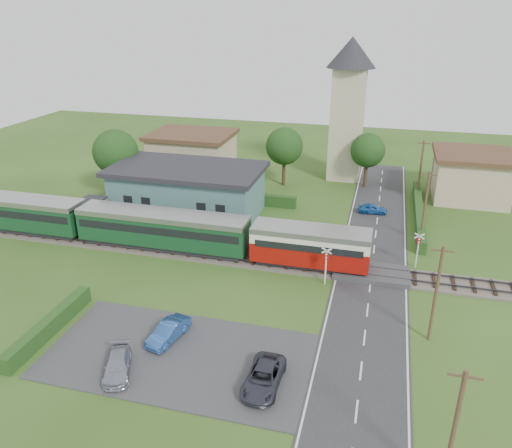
% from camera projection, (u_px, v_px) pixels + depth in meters
% --- Properties ---
extents(ground, '(120.00, 120.00, 0.00)m').
position_uv_depth(ground, '(250.00, 272.00, 42.48)').
color(ground, '#2D4C19').
extents(railway_track, '(76.00, 3.20, 0.49)m').
position_uv_depth(railway_track, '(256.00, 260.00, 44.21)').
color(railway_track, '#4C443D').
rests_on(railway_track, ground).
extents(road, '(6.00, 70.00, 0.05)m').
position_uv_depth(road, '(370.00, 287.00, 40.12)').
color(road, '#28282B').
rests_on(road, ground).
extents(car_park, '(17.00, 9.00, 0.08)m').
position_uv_depth(car_park, '(179.00, 355.00, 32.18)').
color(car_park, '#333335').
rests_on(car_park, ground).
extents(crossing_deck, '(6.20, 3.40, 0.45)m').
position_uv_depth(crossing_deck, '(371.00, 273.00, 41.81)').
color(crossing_deck, '#333335').
rests_on(crossing_deck, ground).
extents(platform, '(30.00, 3.00, 0.45)m').
position_uv_depth(platform, '(167.00, 233.00, 49.36)').
color(platform, gray).
rests_on(platform, ground).
extents(equipment_hut, '(2.30, 2.30, 2.55)m').
position_uv_depth(equipment_hut, '(93.00, 211.00, 50.64)').
color(equipment_hut, '#BEB593').
rests_on(equipment_hut, platform).
extents(station_building, '(16.00, 9.00, 5.30)m').
position_uv_depth(station_building, '(188.00, 190.00, 53.52)').
color(station_building, '#407471').
rests_on(station_building, ground).
extents(train, '(43.20, 2.90, 3.40)m').
position_uv_depth(train, '(131.00, 225.00, 46.22)').
color(train, '#232328').
rests_on(train, ground).
extents(church_tower, '(6.00, 6.00, 17.60)m').
position_uv_depth(church_tower, '(349.00, 99.00, 62.07)').
color(church_tower, '#BEB593').
rests_on(church_tower, ground).
extents(house_west, '(10.80, 8.80, 5.50)m').
position_uv_depth(house_west, '(192.00, 153.00, 67.08)').
color(house_west, tan).
rests_on(house_west, ground).
extents(house_east, '(8.80, 8.80, 5.50)m').
position_uv_depth(house_east, '(471.00, 175.00, 57.95)').
color(house_east, tan).
rests_on(house_east, ground).
extents(hedge_carpark, '(0.80, 9.00, 1.20)m').
position_uv_depth(hedge_carpark, '(49.00, 326.00, 34.19)').
color(hedge_carpark, '#193814').
rests_on(hedge_carpark, ground).
extents(hedge_roadside, '(0.80, 18.00, 1.20)m').
position_uv_depth(hedge_roadside, '(419.00, 213.00, 53.09)').
color(hedge_roadside, '#193814').
rests_on(hedge_roadside, ground).
extents(hedge_station, '(22.00, 0.80, 1.30)m').
position_uv_depth(hedge_station, '(203.00, 194.00, 58.33)').
color(hedge_station, '#193814').
rests_on(hedge_station, ground).
extents(tree_a, '(5.20, 5.20, 8.00)m').
position_uv_depth(tree_a, '(116.00, 152.00, 57.47)').
color(tree_a, '#332316').
rests_on(tree_a, ground).
extents(tree_b, '(4.60, 4.60, 7.34)m').
position_uv_depth(tree_b, '(284.00, 146.00, 61.36)').
color(tree_b, '#332316').
rests_on(tree_b, ground).
extents(tree_c, '(4.20, 4.20, 6.78)m').
position_uv_depth(tree_c, '(368.00, 151.00, 60.92)').
color(tree_c, '#332316').
rests_on(tree_c, ground).
extents(utility_pole_a, '(1.40, 0.22, 7.00)m').
position_uv_depth(utility_pole_a, '(454.00, 433.00, 21.73)').
color(utility_pole_a, '#473321').
rests_on(utility_pole_a, ground).
extents(utility_pole_b, '(1.40, 0.22, 7.00)m').
position_uv_depth(utility_pole_b, '(436.00, 293.00, 32.38)').
color(utility_pole_b, '#473321').
rests_on(utility_pole_b, ground).
extents(utility_pole_c, '(1.40, 0.22, 7.00)m').
position_uv_depth(utility_pole_c, '(425.00, 206.00, 46.57)').
color(utility_pole_c, '#473321').
rests_on(utility_pole_c, ground).
extents(utility_pole_d, '(1.40, 0.22, 7.00)m').
position_uv_depth(utility_pole_d, '(420.00, 170.00, 57.21)').
color(utility_pole_d, '#473321').
rests_on(utility_pole_d, ground).
extents(crossing_signal_near, '(0.84, 0.28, 3.28)m').
position_uv_depth(crossing_signal_near, '(326.00, 260.00, 39.76)').
color(crossing_signal_near, silver).
rests_on(crossing_signal_near, ground).
extents(crossing_signal_far, '(0.84, 0.28, 3.28)m').
position_uv_depth(crossing_signal_far, '(418.00, 245.00, 42.33)').
color(crossing_signal_far, silver).
rests_on(crossing_signal_far, ground).
extents(streetlamp_west, '(0.30, 0.30, 5.15)m').
position_uv_depth(streetlamp_west, '(127.00, 157.00, 64.19)').
color(streetlamp_west, '#3F3F47').
rests_on(streetlamp_west, ground).
extents(streetlamp_east, '(0.30, 0.30, 5.15)m').
position_uv_depth(streetlamp_east, '(434.00, 164.00, 61.45)').
color(streetlamp_east, '#3F3F47').
rests_on(streetlamp_east, ground).
extents(car_on_road, '(3.17, 1.44, 1.06)m').
position_uv_depth(car_on_road, '(373.00, 209.00, 54.33)').
color(car_on_road, '#1D58A2').
rests_on(car_on_road, road).
extents(car_park_blue, '(2.04, 3.88, 1.22)m').
position_uv_depth(car_park_blue, '(169.00, 331.00, 33.47)').
color(car_park_blue, navy).
rests_on(car_park_blue, car_park).
extents(car_park_silver, '(2.85, 4.05, 1.09)m').
position_uv_depth(car_park_silver, '(117.00, 365.00, 30.42)').
color(car_park_silver, '#8A8E9F').
rests_on(car_park_silver, car_park).
extents(car_park_dark, '(2.07, 4.34, 1.20)m').
position_uv_depth(car_park_dark, '(264.00, 377.00, 29.31)').
color(car_park_dark, '#2E303C').
rests_on(car_park_dark, car_park).
extents(pedestrian_near, '(0.76, 0.60, 1.82)m').
position_uv_depth(pedestrian_near, '(251.00, 234.00, 46.25)').
color(pedestrian_near, gray).
rests_on(pedestrian_near, platform).
extents(pedestrian_far, '(1.02, 1.15, 1.96)m').
position_uv_depth(pedestrian_far, '(126.00, 217.00, 50.02)').
color(pedestrian_far, gray).
rests_on(pedestrian_far, platform).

